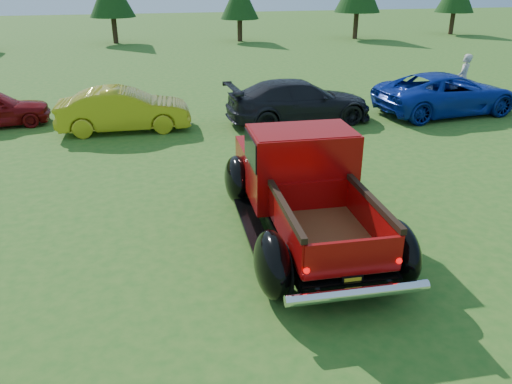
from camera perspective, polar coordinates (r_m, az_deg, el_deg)
ground at (r=9.36m, az=-0.69°, el=-6.39°), size 120.00×120.00×0.00m
pickup_truck at (r=9.73m, az=5.07°, el=1.09°), size 2.78×5.57×2.03m
show_car_yellow at (r=16.70m, az=-14.85°, el=9.08°), size 4.20×1.58×1.37m
show_car_grey at (r=17.15m, az=4.97°, el=10.26°), size 5.03×2.24×1.43m
show_car_blue at (r=19.49m, az=20.98°, el=10.47°), size 5.43×2.88×1.45m
spectator at (r=21.44m, az=22.60°, el=11.89°), size 0.80×0.78×1.86m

